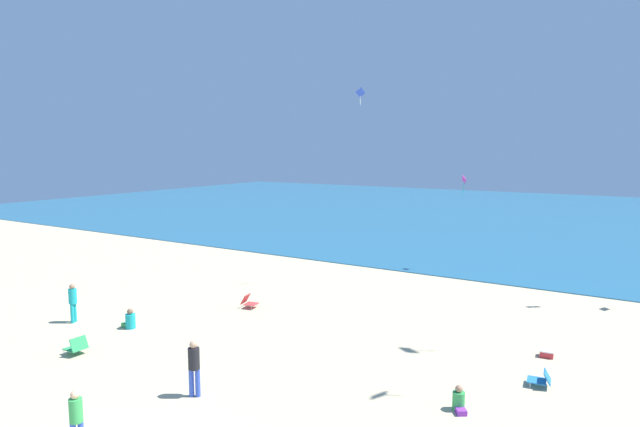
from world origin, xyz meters
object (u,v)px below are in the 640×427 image
object	(u,v)px
person_0	(194,364)
person_5	(459,401)
beach_chair_far_right	(249,302)
person_1	(76,417)
person_4	(73,300)
beach_chair_mid_beach	(77,346)
kite_blue	(360,93)
beach_chair_far_left	(541,379)
kite_magenta	(464,180)
cooler_box	(547,353)
person_2	(130,321)

from	to	relation	value
person_0	person_5	world-z (taller)	person_0
beach_chair_far_right	person_5	distance (m)	11.69
person_1	person_4	bearing A→B (deg)	166.93
beach_chair_far_right	beach_chair_mid_beach	world-z (taller)	beach_chair_mid_beach
person_0	kite_blue	world-z (taller)	kite_blue
beach_chair_far_left	kite_magenta	size ratio (longest dim) A/B	0.67
person_0	person_1	bearing A→B (deg)	148.68
person_5	kite_blue	bearing A→B (deg)	-175.26
beach_chair_mid_beach	person_4	size ratio (longest dim) A/B	0.42
cooler_box	person_1	distance (m)	14.61
beach_chair_far_left	person_2	distance (m)	15.04
cooler_box	person_5	size ratio (longest dim) A/B	0.68
cooler_box	person_4	size ratio (longest dim) A/B	0.30
person_2	beach_chair_far_right	bearing A→B (deg)	-109.80
beach_chair_far_left	kite_blue	world-z (taller)	kite_blue
person_1	kite_blue	distance (m)	19.58
kite_blue	person_5	bearing A→B (deg)	-50.93
person_1	person_4	world-z (taller)	person_4
person_2	person_4	xyz separation A→B (m)	(-2.53, -0.74, 0.63)
person_5	kite_magenta	bearing A→B (deg)	162.62
cooler_box	kite_blue	bearing A→B (deg)	151.82
person_0	kite_blue	xyz separation A→B (m)	(-1.96, 13.82, 8.84)
person_0	person_1	xyz separation A→B (m)	(-0.26, -3.52, -0.08)
person_4	person_5	xyz separation A→B (m)	(15.65, 0.98, -0.67)
beach_chair_far_left	person_0	xyz separation A→B (m)	(-8.33, -5.91, 0.72)
beach_chair_far_left	kite_magenta	distance (m)	16.24
beach_chair_far_right	person_1	bearing A→B (deg)	-82.18
beach_chair_far_right	beach_chair_mid_beach	distance (m)	7.52
beach_chair_far_left	person_2	xyz separation A→B (m)	(-14.74, -2.98, 0.06)
person_1	cooler_box	bearing A→B (deg)	75.35
person_1	person_2	distance (m)	8.94
beach_chair_far_left	person_1	xyz separation A→B (m)	(-8.59, -9.43, 0.65)
kite_magenta	beach_chair_far_right	bearing A→B (deg)	-115.11
beach_chair_far_left	beach_chair_far_right	world-z (taller)	beach_chair_far_right
cooler_box	kite_magenta	xyz separation A→B (m)	(-6.47, 11.39, 5.11)
person_2	person_4	world-z (taller)	person_4
beach_chair_far_left	person_5	size ratio (longest dim) A/B	1.04
cooler_box	person_1	xyz separation A→B (m)	(-8.35, -11.97, 0.76)
beach_chair_mid_beach	person_1	xyz separation A→B (m)	(5.47, -3.67, 0.58)
person_4	kite_magenta	distance (m)	21.01
person_2	person_5	distance (m)	13.12
kite_blue	beach_chair_mid_beach	bearing A→B (deg)	-105.44
beach_chair_far_right	beach_chair_mid_beach	bearing A→B (deg)	-113.72
person_2	beach_chair_mid_beach	bearing A→B (deg)	110.32
person_0	person_2	bearing A→B (deg)	38.41
person_4	person_5	distance (m)	15.69
beach_chair_mid_beach	person_2	bearing A→B (deg)	-74.27
beach_chair_far_right	person_0	bearing A→B (deg)	-72.65
person_2	kite_blue	distance (m)	15.13
beach_chair_far_left	person_5	bearing A→B (deg)	52.14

